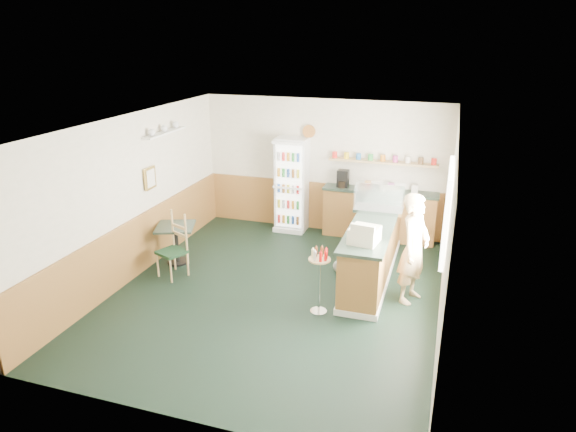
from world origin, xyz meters
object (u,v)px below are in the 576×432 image
at_px(cafe_chair, 174,243).
at_px(condiment_stand, 319,271).
at_px(display_case, 379,198).
at_px(cash_register, 364,235).
at_px(shopkeeper, 414,249).
at_px(cafe_table, 176,237).
at_px(drinks_fridge, 292,185).

bearing_deg(cafe_chair, condiment_stand, 12.07).
bearing_deg(condiment_stand, display_case, 73.85).
bearing_deg(cash_register, shopkeeper, 34.98).
height_order(display_case, cafe_table, display_case).
height_order(drinks_fridge, display_case, drinks_fridge).
bearing_deg(cafe_table, display_case, 16.62).
relative_size(cash_register, condiment_stand, 0.42).
bearing_deg(drinks_fridge, cash_register, -53.83).
height_order(display_case, cash_register, display_case).
bearing_deg(cafe_table, condiment_stand, -17.50).
relative_size(drinks_fridge, shopkeeper, 1.13).
xyz_separation_m(cash_register, cafe_chair, (-3.20, 0.04, -0.55)).
bearing_deg(shopkeeper, cafe_chair, 114.53).
distance_m(drinks_fridge, cafe_table, 2.69).
bearing_deg(condiment_stand, cash_register, 38.96).
bearing_deg(cash_register, cafe_chair, -172.17).
relative_size(drinks_fridge, cafe_table, 2.35).
bearing_deg(drinks_fridge, condiment_stand, -65.85).
height_order(condiment_stand, cafe_table, condiment_stand).
bearing_deg(drinks_fridge, cafe_table, -123.14).
xyz_separation_m(drinks_fridge, shopkeeper, (2.65, -2.32, -0.11)).
bearing_deg(display_case, condiment_stand, -106.15).
height_order(drinks_fridge, cafe_chair, drinks_fridge).
distance_m(condiment_stand, cafe_chair, 2.70).
xyz_separation_m(display_case, cafe_chair, (-3.20, -1.42, -0.66)).
xyz_separation_m(shopkeeper, cafe_chair, (-3.90, -0.31, -0.28)).
bearing_deg(drinks_fridge, shopkeeper, -41.20).
bearing_deg(shopkeeper, cash_register, 136.46).
bearing_deg(condiment_stand, cafe_chair, 169.55).
bearing_deg(shopkeeper, cafe_table, 108.62).
xyz_separation_m(drinks_fridge, cafe_table, (-1.45, -2.22, -0.47)).
height_order(cash_register, shopkeeper, shopkeeper).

